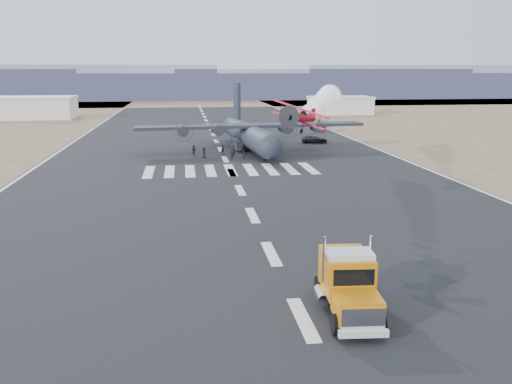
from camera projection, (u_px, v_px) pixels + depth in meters
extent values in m
plane|color=black|center=(303.00, 319.00, 32.53)|extent=(500.00, 500.00, 0.00)
cube|color=brown|center=(197.00, 102.00, 254.86)|extent=(500.00, 80.00, 0.00)
cube|color=gray|center=(66.00, 82.00, 273.53)|extent=(150.00, 50.00, 17.00)
cube|color=gray|center=(195.00, 86.00, 282.42)|extent=(150.00, 50.00, 13.00)
cube|color=gray|center=(317.00, 83.00, 290.65)|extent=(150.00, 50.00, 15.00)
cube|color=gray|center=(431.00, 81.00, 298.88)|extent=(150.00, 50.00, 17.00)
cube|color=beige|center=(34.00, 109.00, 165.27)|extent=(24.00, 14.00, 6.00)
cube|color=beige|center=(33.00, 98.00, 164.54)|extent=(24.50, 14.50, 0.80)
cube|color=beige|center=(340.00, 106.00, 182.93)|extent=(20.00, 12.00, 5.20)
cube|color=beige|center=(340.00, 98.00, 182.29)|extent=(20.50, 12.50, 0.80)
cube|color=black|center=(344.00, 297.00, 34.25)|extent=(1.79, 7.59, 0.28)
cube|color=#C1750B|center=(357.00, 306.00, 30.83)|extent=(2.74, 2.84, 1.44)
cube|color=silver|center=(363.00, 319.00, 29.50)|extent=(2.44, 0.35, 1.22)
cube|color=silver|center=(364.00, 334.00, 29.46)|extent=(2.78, 0.54, 0.39)
cube|color=#C1750B|center=(350.00, 278.00, 32.56)|extent=(2.91, 2.20, 2.43)
cube|color=black|center=(354.00, 277.00, 31.56)|extent=(2.44, 0.32, 1.00)
cube|color=silver|center=(349.00, 256.00, 32.60)|extent=(2.89, 1.98, 0.55)
cube|color=#C1750B|center=(343.00, 271.00, 34.57)|extent=(2.93, 2.42, 2.88)
cylinder|color=black|center=(336.00, 325.00, 30.52)|extent=(0.53, 1.25, 1.22)
cylinder|color=black|center=(381.00, 323.00, 30.66)|extent=(0.53, 1.25, 1.22)
cylinder|color=black|center=(322.00, 292.00, 35.04)|extent=(0.53, 1.25, 1.22)
cylinder|color=black|center=(360.00, 291.00, 35.18)|extent=(0.53, 1.25, 1.22)
cylinder|color=black|center=(319.00, 285.00, 36.12)|extent=(0.53, 1.25, 1.22)
cylinder|color=black|center=(356.00, 284.00, 36.26)|extent=(0.53, 1.25, 1.22)
cylinder|color=#B70C2C|center=(301.00, 117.00, 50.22)|extent=(2.33, 4.64, 0.83)
sphere|color=black|center=(302.00, 114.00, 50.33)|extent=(0.65, 0.65, 0.65)
cylinder|color=black|center=(298.00, 119.00, 48.10)|extent=(1.06, 0.83, 0.92)
cylinder|color=black|center=(298.00, 120.00, 47.79)|extent=(1.93, 0.71, 2.03)
cube|color=#B70C2C|center=(301.00, 121.00, 49.94)|extent=(5.37, 2.67, 1.57)
cube|color=#B70C2C|center=(301.00, 109.00, 49.43)|extent=(5.54, 2.73, 1.62)
cube|color=#B70C2C|center=(304.00, 111.00, 52.15)|extent=(0.37, 0.82, 0.92)
cube|color=#B70C2C|center=(304.00, 116.00, 52.25)|extent=(1.96, 1.23, 0.07)
cylinder|color=black|center=(292.00, 130.00, 49.91)|extent=(0.24, 0.42, 0.41)
cylinder|color=black|center=(308.00, 130.00, 49.61)|extent=(0.24, 0.42, 0.41)
sphere|color=white|center=(304.00, 115.00, 52.43)|extent=(0.65, 0.65, 0.65)
sphere|color=white|center=(307.00, 113.00, 54.54)|extent=(0.84, 0.84, 0.84)
sphere|color=white|center=(310.00, 111.00, 56.65)|extent=(1.04, 1.04, 1.04)
sphere|color=white|center=(312.00, 110.00, 58.76)|extent=(1.24, 1.24, 1.24)
sphere|color=white|center=(314.00, 108.00, 60.88)|extent=(1.44, 1.44, 1.44)
sphere|color=white|center=(316.00, 106.00, 62.99)|extent=(1.63, 1.63, 1.63)
sphere|color=white|center=(318.00, 105.00, 65.10)|extent=(1.83, 1.83, 1.83)
sphere|color=white|center=(319.00, 104.00, 67.21)|extent=(2.03, 2.03, 2.03)
sphere|color=white|center=(321.00, 102.00, 69.32)|extent=(2.23, 2.23, 2.23)
sphere|color=white|center=(323.00, 101.00, 71.44)|extent=(2.42, 2.42, 2.42)
sphere|color=white|center=(324.00, 100.00, 73.55)|extent=(2.62, 2.62, 2.62)
sphere|color=white|center=(325.00, 99.00, 75.66)|extent=(2.82, 2.82, 2.82)
sphere|color=white|center=(327.00, 98.00, 77.77)|extent=(3.01, 3.01, 3.01)
sphere|color=white|center=(328.00, 97.00, 79.88)|extent=(3.21, 3.21, 3.21)
sphere|color=white|center=(329.00, 96.00, 82.00)|extent=(3.41, 3.41, 3.41)
sphere|color=white|center=(330.00, 95.00, 84.11)|extent=(3.61, 3.61, 3.61)
cylinder|color=black|center=(250.00, 136.00, 99.70)|extent=(6.84, 29.56, 4.19)
sphere|color=black|center=(270.00, 147.00, 85.77)|extent=(4.19, 4.19, 4.19)
cone|color=black|center=(235.00, 128.00, 113.62)|extent=(4.74, 6.63, 4.19)
cube|color=black|center=(251.00, 126.00, 98.26)|extent=(42.08, 8.19, 0.52)
cylinder|color=black|center=(182.00, 131.00, 95.15)|extent=(2.24, 4.13, 1.88)
cylinder|color=#3F3F44|center=(183.00, 132.00, 93.16)|extent=(3.55, 0.38, 3.56)
cylinder|color=black|center=(218.00, 130.00, 96.51)|extent=(2.24, 4.13, 1.88)
cylinder|color=#3F3F44|center=(219.00, 131.00, 94.52)|extent=(3.55, 0.38, 3.56)
cylinder|color=black|center=(285.00, 128.00, 99.25)|extent=(2.24, 4.13, 1.88)
cylinder|color=#3F3F44|center=(289.00, 129.00, 97.26)|extent=(3.55, 0.38, 3.56)
cylinder|color=black|center=(318.00, 127.00, 100.61)|extent=(2.24, 4.13, 1.88)
cylinder|color=#3F3F44|center=(322.00, 128.00, 98.62)|extent=(3.55, 0.38, 3.56)
cube|color=black|center=(237.00, 103.00, 110.48)|extent=(1.05, 4.75, 8.37)
cube|color=black|center=(237.00, 125.00, 111.95)|extent=(14.88, 4.46, 0.37)
cube|color=black|center=(237.00, 144.00, 100.54)|extent=(1.82, 6.37, 1.67)
cylinder|color=black|center=(237.00, 147.00, 100.66)|extent=(0.63, 1.19, 1.15)
cube|color=black|center=(261.00, 143.00, 101.54)|extent=(1.82, 6.37, 1.67)
cylinder|color=black|center=(261.00, 146.00, 101.66)|extent=(0.63, 1.19, 1.15)
cylinder|color=black|center=(265.00, 158.00, 89.25)|extent=(0.50, 0.98, 0.94)
imported|color=black|center=(314.00, 139.00, 110.80)|extent=(5.67, 3.27, 1.49)
imported|color=black|center=(234.00, 150.00, 94.10)|extent=(0.73, 0.82, 1.89)
imported|color=black|center=(194.00, 151.00, 94.01)|extent=(1.04, 0.87, 1.84)
imported|color=black|center=(242.00, 149.00, 96.05)|extent=(1.21, 1.02, 1.71)
imported|color=black|center=(232.00, 155.00, 90.06)|extent=(1.01, 0.64, 1.61)
imported|color=black|center=(204.00, 152.00, 91.88)|extent=(0.80, 1.02, 1.84)
imported|color=black|center=(261.00, 153.00, 91.94)|extent=(1.28, 1.54, 1.65)
imported|color=black|center=(223.00, 149.00, 95.78)|extent=(0.86, 0.84, 1.81)
imported|color=black|center=(244.00, 154.00, 91.13)|extent=(0.58, 0.83, 1.57)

